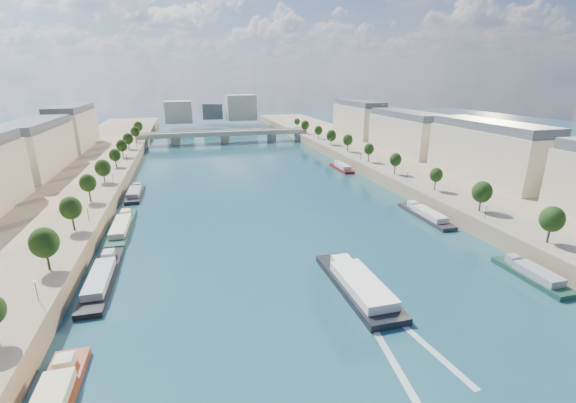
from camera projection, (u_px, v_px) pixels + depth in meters
ground at (260, 194)px, 145.50m from camera, size 700.00×700.00×0.00m
quay_left at (46, 203)px, 127.17m from camera, size 44.00×520.00×5.00m
quay_right at (428, 176)px, 162.29m from camera, size 44.00×520.00×5.00m
pave_left at (94, 192)px, 130.04m from camera, size 14.00×520.00×0.10m
pave_right at (396, 172)px, 157.85m from camera, size 14.00×520.00×0.10m
trees_left at (99, 175)px, 130.70m from camera, size 4.80×268.80×8.26m
trees_right at (381, 155)px, 164.88m from camera, size 4.80×268.80×8.26m
lamps_left at (102, 192)px, 121.10m from camera, size 0.36×200.36×4.28m
lamps_right at (381, 164)px, 160.50m from camera, size 0.36×200.36×4.28m
buildings_left at (7, 157)px, 130.74m from camera, size 16.00×226.00×23.20m
buildings_right at (441, 138)px, 172.20m from camera, size 16.00×226.00×23.20m
skyline at (217, 109)px, 343.63m from camera, size 79.00×42.00×22.00m
bridge at (225, 135)px, 258.02m from camera, size 112.00×12.00×8.15m
tour_barge at (358, 285)px, 79.83m from camera, size 8.42×28.59×3.87m
wake at (399, 339)px, 64.91m from camera, size 10.76×25.97×0.04m
moored_barges_left at (103, 275)px, 84.54m from camera, size 5.00×157.09×3.60m
moored_barges_right at (452, 230)px, 109.29m from camera, size 5.00×165.17×3.60m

